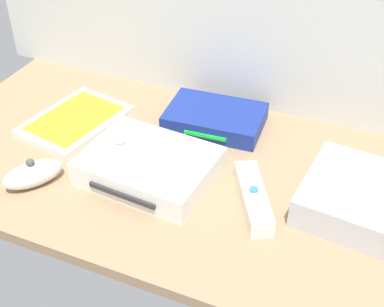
{
  "coord_description": "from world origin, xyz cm",
  "views": [
    {
      "loc": [
        27.57,
        -64.52,
        57.36
      ],
      "look_at": [
        0.0,
        0.0,
        4.0
      ],
      "focal_mm": 49.79,
      "sensor_mm": 36.0,
      "label": 1
    }
  ],
  "objects": [
    {
      "name": "ground_plane",
      "position": [
        0.0,
        0.0,
        -1.0
      ],
      "size": [
        100.0,
        48.0,
        2.0
      ],
      "primitive_type": "cube",
      "color": "#9E7F5B",
      "rests_on": "ground"
    },
    {
      "name": "game_console",
      "position": [
        -6.14,
        -3.81,
        2.2
      ],
      "size": [
        22.16,
        17.71,
        4.4
      ],
      "rotation": [
        0.0,
        0.0,
        -0.08
      ],
      "color": "white",
      "rests_on": "ground_plane"
    },
    {
      "name": "mini_computer",
      "position": [
        27.49,
        1.43,
        2.64
      ],
      "size": [
        18.65,
        18.65,
        5.3
      ],
      "rotation": [
        0.0,
        0.0,
        -0.1
      ],
      "color": "silver",
      "rests_on": "ground_plane"
    },
    {
      "name": "game_case",
      "position": [
        -26.31,
        4.63,
        0.76
      ],
      "size": [
        16.93,
        21.22,
        1.56
      ],
      "rotation": [
        0.0,
        0.0,
        -0.19
      ],
      "color": "white",
      "rests_on": "ground_plane"
    },
    {
      "name": "network_router",
      "position": [
        -1.54,
        14.72,
        1.7
      ],
      "size": [
        18.82,
        13.31,
        3.4
      ],
      "rotation": [
        0.0,
        0.0,
        0.07
      ],
      "color": "navy",
      "rests_on": "ground_plane"
    },
    {
      "name": "remote_wand",
      "position": [
        12.0,
        -3.74,
        1.51
      ],
      "size": [
        10.33,
        14.69,
        3.4
      ],
      "rotation": [
        0.0,
        0.0,
        0.51
      ],
      "color": "white",
      "rests_on": "ground_plane"
    },
    {
      "name": "remote_nunchuk",
      "position": [
        -22.8,
        -12.99,
        2.04
      ],
      "size": [
        9.35,
        10.71,
        5.1
      ],
      "rotation": [
        0.0,
        0.0,
        -0.61
      ],
      "color": "white",
      "rests_on": "ground_plane"
    },
    {
      "name": "remote_classic_pad",
      "position": [
        -6.76,
        -4.81,
        5.41
      ],
      "size": [
        14.56,
        8.29,
        2.4
      ],
      "rotation": [
        0.0,
        0.0,
        -0.02
      ],
      "color": "white",
      "rests_on": "game_console"
    }
  ]
}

